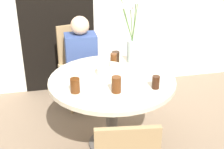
% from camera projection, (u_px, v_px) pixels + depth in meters
% --- Properties ---
extents(ground_plane, '(16.00, 16.00, 0.00)m').
position_uv_depth(ground_plane, '(112.00, 144.00, 3.08)').
color(ground_plane, '#7A6651').
extents(doorway_panel, '(0.90, 0.01, 2.05)m').
position_uv_depth(doorway_panel, '(56.00, 12.00, 3.72)').
color(doorway_panel, black).
rests_on(doorway_panel, ground_plane).
extents(dining_table, '(1.13, 1.13, 0.72)m').
position_uv_depth(dining_table, '(112.00, 91.00, 2.82)').
color(dining_table, beige).
rests_on(dining_table, ground_plane).
extents(chair_left_flank, '(0.48, 0.48, 0.94)m').
position_uv_depth(chair_left_flank, '(77.00, 60.00, 3.64)').
color(chair_left_flank, tan).
rests_on(chair_left_flank, ground_plane).
extents(birthday_cake, '(0.24, 0.24, 0.12)m').
position_uv_depth(birthday_cake, '(110.00, 70.00, 2.84)').
color(birthday_cake, white).
rests_on(birthday_cake, dining_table).
extents(flower_vase, '(0.22, 0.19, 0.74)m').
position_uv_depth(flower_vase, '(131.00, 40.00, 3.01)').
color(flower_vase, '#9EB2AD').
rests_on(flower_vase, dining_table).
extents(side_plate, '(0.18, 0.18, 0.01)m').
position_uv_depth(side_plate, '(142.00, 75.00, 2.82)').
color(side_plate, silver).
rests_on(side_plate, dining_table).
extents(drink_glass_0, '(0.08, 0.08, 0.14)m').
position_uv_depth(drink_glass_0, '(116.00, 85.00, 2.52)').
color(drink_glass_0, '#51280F').
rests_on(drink_glass_0, dining_table).
extents(drink_glass_1, '(0.08, 0.08, 0.12)m').
position_uv_depth(drink_glass_1, '(75.00, 86.00, 2.52)').
color(drink_glass_1, '#51280F').
rests_on(drink_glass_1, dining_table).
extents(drink_glass_2, '(0.06, 0.06, 0.11)m').
position_uv_depth(drink_glass_2, '(156.00, 82.00, 2.58)').
color(drink_glass_2, '#33190C').
rests_on(drink_glass_2, dining_table).
extents(drink_glass_3, '(0.08, 0.08, 0.11)m').
position_uv_depth(drink_glass_3, '(116.00, 57.00, 3.10)').
color(drink_glass_3, black).
rests_on(drink_glass_3, dining_table).
extents(drink_glass_4, '(0.06, 0.06, 0.13)m').
position_uv_depth(drink_glass_4, '(114.00, 60.00, 3.00)').
color(drink_glass_4, '#51280F').
rests_on(drink_glass_4, dining_table).
extents(person_guest, '(0.34, 0.24, 1.10)m').
position_uv_depth(person_guest, '(82.00, 67.00, 3.52)').
color(person_guest, '#383333').
rests_on(person_guest, ground_plane).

